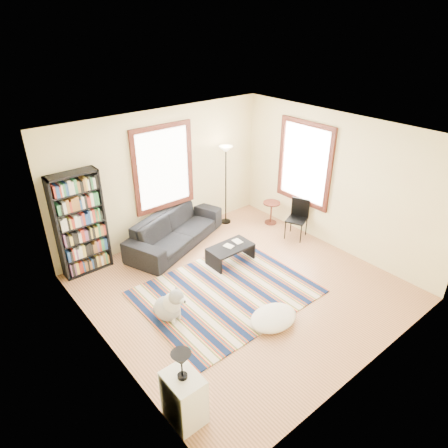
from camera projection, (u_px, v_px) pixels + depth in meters
floor at (241, 289)px, 7.31m from camera, size 5.00×5.00×0.10m
ceiling at (245, 133)px, 5.95m from camera, size 5.00×5.00×0.10m
wall_back at (162, 176)px, 8.37m from camera, size 5.00×0.10×2.80m
wall_front at (382, 293)px, 4.89m from camera, size 5.00×0.10×2.80m
wall_left at (98, 276)px, 5.20m from camera, size 0.10×5.00×2.80m
wall_right at (337, 182)px, 8.06m from camera, size 0.10×5.00×2.80m
window_back at (163, 168)px, 8.22m from camera, size 1.20×0.06×1.60m
window_right at (305, 163)px, 8.47m from camera, size 0.06×1.20×1.60m
rug at (226, 292)px, 7.14m from camera, size 2.91×2.33×0.02m
sofa at (175, 230)px, 8.48m from camera, size 1.72×2.56×0.70m
bookshelf at (80, 224)px, 7.32m from camera, size 0.90×0.30×2.00m
coffee_table at (230, 254)px, 7.94m from camera, size 0.90×0.51×0.36m
book_a at (227, 248)px, 7.80m from camera, size 0.22×0.18×0.02m
book_b at (235, 242)px, 7.97m from camera, size 0.16×0.21×0.02m
floor_cushion at (273, 318)px, 6.41m from camera, size 0.84×0.63×0.21m
floor_lamp at (226, 186)px, 9.11m from camera, size 0.37×0.37×1.86m
side_table at (271, 213)px, 9.37m from camera, size 0.50×0.50×0.54m
folding_chair at (297, 220)px, 8.71m from camera, size 0.54×0.53×0.86m
white_cabinet at (184, 398)px, 4.79m from camera, size 0.38×0.50×0.70m
table_lamp at (182, 366)px, 4.54m from camera, size 0.28×0.28×0.38m
dog at (166, 302)px, 6.42m from camera, size 0.62×0.73×0.63m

